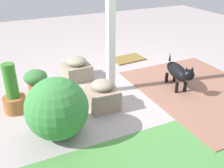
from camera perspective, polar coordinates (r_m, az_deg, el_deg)
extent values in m
plane|color=#A79C9C|center=(4.21, 3.46, -1.63)|extent=(12.00, 12.00, 0.00)
cube|color=#8E604E|center=(4.45, 19.10, -1.36)|extent=(1.80, 2.40, 0.02)
cube|color=white|center=(3.85, -0.31, 13.02)|extent=(0.11, 0.11, 2.17)
cube|color=gray|center=(4.63, -7.71, 2.77)|extent=(0.46, 0.45, 0.26)
ellipsoid|color=gray|center=(4.56, -7.85, 4.98)|extent=(0.35, 0.35, 0.16)
cube|color=gray|center=(3.70, -2.09, -3.09)|extent=(0.43, 0.45, 0.30)
ellipsoid|color=gray|center=(3.61, -2.15, -0.24)|extent=(0.31, 0.31, 0.14)
sphere|color=#39823D|center=(3.11, -12.01, -5.31)|extent=(0.75, 0.75, 0.75)
cylinder|color=#9F602F|center=(3.88, -20.57, -4.11)|extent=(0.31, 0.31, 0.23)
cylinder|color=#337724|center=(3.72, -21.43, 0.64)|extent=(0.17, 0.17, 0.49)
cylinder|color=#A55232|center=(4.26, -16.16, -0.89)|extent=(0.26, 0.26, 0.19)
ellipsoid|color=#377436|center=(4.18, -16.49, 1.47)|extent=(0.36, 0.36, 0.22)
ellipsoid|color=black|center=(4.32, 14.07, 2.77)|extent=(0.33, 0.65, 0.23)
sphere|color=black|center=(3.99, 16.47, 1.91)|extent=(0.18, 0.18, 0.18)
cone|color=black|center=(3.98, 17.26, 3.25)|extent=(0.05, 0.05, 0.07)
cone|color=black|center=(3.93, 16.04, 3.14)|extent=(0.05, 0.05, 0.07)
cylinder|color=black|center=(4.29, 15.75, -0.69)|extent=(0.05, 0.05, 0.19)
cylinder|color=black|center=(4.22, 14.02, -0.90)|extent=(0.05, 0.05, 0.19)
cylinder|color=black|center=(4.59, 13.56, 1.44)|extent=(0.05, 0.05, 0.19)
cylinder|color=black|center=(4.53, 11.92, 1.28)|extent=(0.05, 0.05, 0.19)
cone|color=black|center=(4.51, 12.64, 5.89)|extent=(0.04, 0.04, 0.14)
cube|color=olive|center=(5.49, 3.50, 5.52)|extent=(0.69, 0.46, 0.03)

